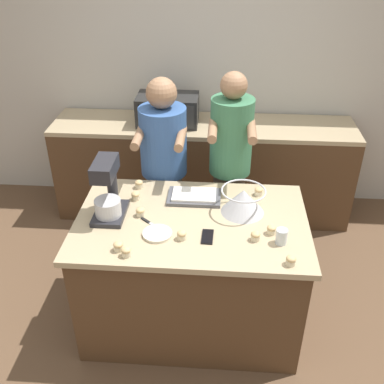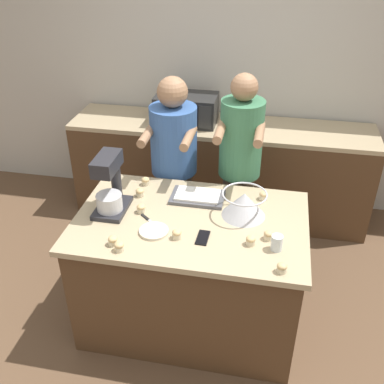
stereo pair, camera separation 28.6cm
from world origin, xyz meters
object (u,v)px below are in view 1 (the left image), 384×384
(cupcake_1, at_px, (182,235))
(cupcake_7, at_px, (139,184))
(small_plate, at_px, (157,234))
(cupcake_2, at_px, (136,196))
(microwave_oven, at_px, (168,110))
(drinking_glass, at_px, (282,236))
(mixing_bowl, at_px, (243,200))
(person_right, at_px, (230,172))
(knife, at_px, (151,224))
(cupcake_6, at_px, (259,191))
(cupcake_3, at_px, (140,212))
(cupcake_4, at_px, (255,236))
(cupcake_0, at_px, (126,252))
(person_left, at_px, (164,174))
(cupcake_8, at_px, (291,260))
(stand_mixer, at_px, (108,192))
(baking_tray, at_px, (195,196))
(cupcake_9, at_px, (118,246))
(cell_phone, at_px, (207,237))

(cupcake_1, distance_m, cupcake_7, 0.69)
(small_plate, xyz_separation_m, cupcake_2, (-0.21, 0.39, 0.02))
(microwave_oven, bearing_deg, drinking_glass, -62.15)
(cupcake_1, bearing_deg, mixing_bowl, 41.01)
(person_right, distance_m, knife, 0.90)
(cupcake_2, bearing_deg, small_plate, -62.19)
(microwave_oven, distance_m, cupcake_6, 1.38)
(drinking_glass, relative_size, cupcake_3, 1.62)
(cupcake_7, bearing_deg, small_plate, -69.07)
(mixing_bowl, relative_size, cupcake_4, 4.88)
(cupcake_0, bearing_deg, cupcake_3, 88.43)
(microwave_oven, bearing_deg, cupcake_4, -66.18)
(knife, bearing_deg, person_left, 90.93)
(microwave_oven, bearing_deg, cupcake_1, -80.43)
(cupcake_0, relative_size, cupcake_1, 1.00)
(mixing_bowl, height_order, cupcake_6, mixing_bowl)
(drinking_glass, bearing_deg, cupcake_8, -79.50)
(cupcake_0, relative_size, cupcake_7, 1.00)
(stand_mixer, distance_m, cupcake_4, 0.97)
(cupcake_4, bearing_deg, knife, 170.04)
(person_right, distance_m, baking_tray, 0.48)
(person_right, bearing_deg, baking_tray, -119.89)
(stand_mixer, bearing_deg, drinking_glass, -11.14)
(cupcake_4, bearing_deg, cupcake_0, -164.76)
(cupcake_1, height_order, cupcake_7, same)
(knife, height_order, cupcake_2, cupcake_2)
(baking_tray, bearing_deg, cupcake_4, -48.02)
(cupcake_8, bearing_deg, drinking_glass, 100.50)
(cupcake_0, bearing_deg, cupcake_2, 95.22)
(cupcake_1, height_order, cupcake_9, same)
(stand_mixer, xyz_separation_m, mixing_bowl, (0.87, 0.11, -0.09))
(cupcake_1, height_order, cupcake_4, same)
(baking_tray, xyz_separation_m, cupcake_4, (0.40, -0.44, 0.01))
(mixing_bowl, distance_m, cupcake_9, 0.87)
(cupcake_8, bearing_deg, cupcake_4, 131.74)
(knife, distance_m, cupcake_1, 0.25)
(drinking_glass, relative_size, cupcake_7, 1.62)
(mixing_bowl, distance_m, cell_phone, 0.38)
(person_left, xyz_separation_m, cupcake_0, (-0.08, -1.07, 0.08))
(microwave_oven, xyz_separation_m, small_plate, (0.13, -1.64, -0.17))
(person_left, relative_size, knife, 9.05)
(small_plate, bearing_deg, cupcake_9, -141.16)
(cupcake_1, height_order, cupcake_2, same)
(cell_phone, relative_size, cupcake_2, 2.41)
(cupcake_3, relative_size, cupcake_6, 1.00)
(baking_tray, distance_m, cupcake_4, 0.60)
(cupcake_3, bearing_deg, mixing_bowl, 8.22)
(microwave_oven, relative_size, cupcake_1, 9.16)
(person_left, height_order, person_right, person_right)
(baking_tray, relative_size, cupcake_1, 6.09)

